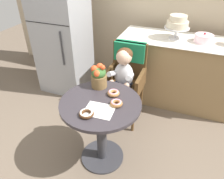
# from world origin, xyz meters

# --- Properties ---
(ground_plane) EXTENTS (8.00, 8.00, 0.00)m
(ground_plane) POSITION_xyz_m (0.00, 0.00, 0.00)
(ground_plane) COLOR #6B5B4C
(cafe_table) EXTENTS (0.72, 0.72, 0.72)m
(cafe_table) POSITION_xyz_m (0.00, 0.00, 0.51)
(cafe_table) COLOR #332D33
(cafe_table) RESTS_ON ground
(wicker_chair) EXTENTS (0.42, 0.45, 0.95)m
(wicker_chair) POSITION_xyz_m (0.00, 0.76, 0.64)
(wicker_chair) COLOR brown
(wicker_chair) RESTS_ON ground
(seated_child) EXTENTS (0.27, 0.32, 0.73)m
(seated_child) POSITION_xyz_m (0.00, 0.61, 0.68)
(seated_child) COLOR silver
(seated_child) RESTS_ON ground
(paper_napkin) EXTENTS (0.25, 0.21, 0.00)m
(paper_napkin) POSITION_xyz_m (0.04, -0.11, 0.72)
(paper_napkin) COLOR white
(paper_napkin) RESTS_ON cafe_table
(donut_front) EXTENTS (0.11, 0.11, 0.04)m
(donut_front) POSITION_xyz_m (0.14, 0.01, 0.74)
(donut_front) COLOR #936033
(donut_front) RESTS_ON cafe_table
(donut_mid) EXTENTS (0.11, 0.11, 0.04)m
(donut_mid) POSITION_xyz_m (0.07, 0.14, 0.74)
(donut_mid) COLOR #AD7542
(donut_mid) RESTS_ON cafe_table
(donut_side) EXTENTS (0.12, 0.12, 0.04)m
(donut_side) POSITION_xyz_m (-0.03, -0.20, 0.74)
(donut_side) COLOR #4C2D19
(donut_side) RESTS_ON cafe_table
(flower_vase) EXTENTS (0.15, 0.15, 0.23)m
(flower_vase) POSITION_xyz_m (-0.11, 0.23, 0.83)
(flower_vase) COLOR brown
(flower_vase) RESTS_ON cafe_table
(display_counter) EXTENTS (1.56, 0.62, 0.90)m
(display_counter) POSITION_xyz_m (0.55, 1.30, 0.45)
(display_counter) COLOR #93754C
(display_counter) RESTS_ON ground
(tiered_cake_stand) EXTENTS (0.30, 0.30, 0.28)m
(tiered_cake_stand) POSITION_xyz_m (0.44, 1.30, 1.09)
(tiered_cake_stand) COLOR silver
(tiered_cake_stand) RESTS_ON display_counter
(round_layer_cake) EXTENTS (0.21, 0.21, 0.12)m
(round_layer_cake) POSITION_xyz_m (0.76, 1.30, 0.95)
(round_layer_cake) COLOR silver
(round_layer_cake) RESTS_ON display_counter
(refrigerator) EXTENTS (0.64, 0.63, 1.70)m
(refrigerator) POSITION_xyz_m (-1.05, 1.10, 0.85)
(refrigerator) COLOR #9EA0A5
(refrigerator) RESTS_ON ground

